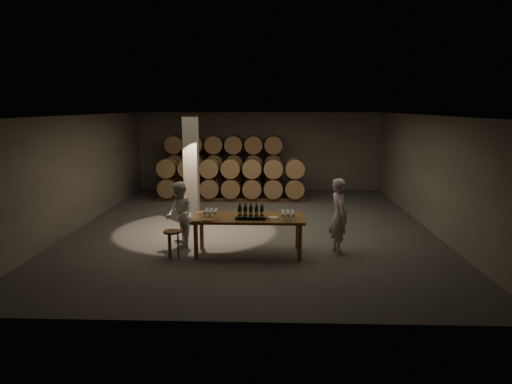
{
  "coord_description": "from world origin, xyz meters",
  "views": [
    {
      "loc": [
        0.54,
        -12.87,
        3.45
      ],
      "look_at": [
        0.1,
        -0.43,
        1.1
      ],
      "focal_mm": 32.0,
      "sensor_mm": 36.0,
      "label": 1
    }
  ],
  "objects_px": {
    "person_man": "(339,216)",
    "person_woman": "(179,215)",
    "bottle_cluster": "(251,212)",
    "tasting_table": "(249,221)",
    "plate": "(273,217)",
    "stool": "(172,236)",
    "notebook_near": "(208,220)"
  },
  "relations": [
    {
      "from": "bottle_cluster",
      "to": "person_woman",
      "type": "relative_size",
      "value": 0.37
    },
    {
      "from": "bottle_cluster",
      "to": "person_man",
      "type": "relative_size",
      "value": 0.34
    },
    {
      "from": "tasting_table",
      "to": "stool",
      "type": "height_order",
      "value": "tasting_table"
    },
    {
      "from": "notebook_near",
      "to": "person_man",
      "type": "distance_m",
      "value": 3.09
    },
    {
      "from": "plate",
      "to": "person_man",
      "type": "distance_m",
      "value": 1.57
    },
    {
      "from": "bottle_cluster",
      "to": "plate",
      "type": "distance_m",
      "value": 0.55
    },
    {
      "from": "stool",
      "to": "person_woman",
      "type": "height_order",
      "value": "person_woman"
    },
    {
      "from": "bottle_cluster",
      "to": "plate",
      "type": "bearing_deg",
      "value": -10.45
    },
    {
      "from": "stool",
      "to": "plate",
      "type": "bearing_deg",
      "value": 7.76
    },
    {
      "from": "plate",
      "to": "person_man",
      "type": "bearing_deg",
      "value": 8.79
    },
    {
      "from": "tasting_table",
      "to": "person_woman",
      "type": "relative_size",
      "value": 1.59
    },
    {
      "from": "person_man",
      "to": "bottle_cluster",
      "type": "bearing_deg",
      "value": 81.85
    },
    {
      "from": "bottle_cluster",
      "to": "person_woman",
      "type": "distance_m",
      "value": 1.86
    },
    {
      "from": "tasting_table",
      "to": "plate",
      "type": "xyz_separation_m",
      "value": [
        0.58,
        -0.08,
        0.11
      ]
    },
    {
      "from": "bottle_cluster",
      "to": "plate",
      "type": "height_order",
      "value": "bottle_cluster"
    },
    {
      "from": "person_man",
      "to": "person_woman",
      "type": "relative_size",
      "value": 1.1
    },
    {
      "from": "tasting_table",
      "to": "stool",
      "type": "distance_m",
      "value": 1.79
    },
    {
      "from": "notebook_near",
      "to": "bottle_cluster",
      "type": "bearing_deg",
      "value": 23.23
    },
    {
      "from": "notebook_near",
      "to": "plate",
      "type": "bearing_deg",
      "value": 12.03
    },
    {
      "from": "person_man",
      "to": "person_woman",
      "type": "distance_m",
      "value": 3.88
    },
    {
      "from": "plate",
      "to": "stool",
      "type": "height_order",
      "value": "plate"
    },
    {
      "from": "plate",
      "to": "person_man",
      "type": "height_order",
      "value": "person_man"
    },
    {
      "from": "notebook_near",
      "to": "stool",
      "type": "relative_size",
      "value": 0.38
    },
    {
      "from": "bottle_cluster",
      "to": "notebook_near",
      "type": "distance_m",
      "value": 1.05
    },
    {
      "from": "person_woman",
      "to": "notebook_near",
      "type": "bearing_deg",
      "value": 21.49
    },
    {
      "from": "tasting_table",
      "to": "bottle_cluster",
      "type": "distance_m",
      "value": 0.23
    },
    {
      "from": "plate",
      "to": "stool",
      "type": "bearing_deg",
      "value": -172.24
    },
    {
      "from": "bottle_cluster",
      "to": "person_man",
      "type": "height_order",
      "value": "person_man"
    },
    {
      "from": "tasting_table",
      "to": "person_woman",
      "type": "bearing_deg",
      "value": 164.19
    },
    {
      "from": "bottle_cluster",
      "to": "notebook_near",
      "type": "bearing_deg",
      "value": -156.93
    },
    {
      "from": "plate",
      "to": "person_woman",
      "type": "distance_m",
      "value": 2.38
    },
    {
      "from": "tasting_table",
      "to": "notebook_near",
      "type": "xyz_separation_m",
      "value": [
        -0.91,
        -0.4,
        0.12
      ]
    }
  ]
}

